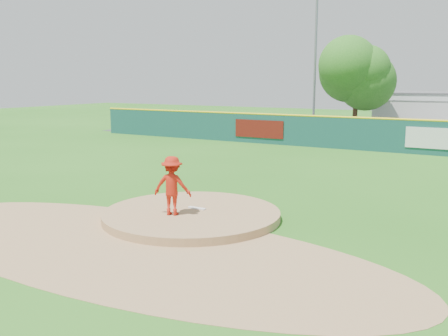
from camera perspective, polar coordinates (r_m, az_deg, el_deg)
The scene contains 11 objects.
ground at distance 15.63m, azimuth -3.71°, elevation -5.80°, with size 120.00×120.00×0.00m, color #286B19.
pitchers_mound at distance 15.63m, azimuth -3.71°, elevation -5.80°, with size 5.50×5.50×0.50m, color #9E774C.
pitching_rubber at distance 15.80m, azimuth -3.12°, elevation -4.61°, with size 0.60×0.15×0.04m, color white.
infield_dirt_arc at distance 13.37m, azimuth -10.99°, elevation -8.71°, with size 15.40×15.40×0.01m, color #9E774C.
parking_lot at distance 40.57m, azimuth 18.12°, elevation 3.49°, with size 44.00×16.00×0.02m, color #38383A.
pitcher at distance 15.01m, azimuth -5.93°, elevation -2.02°, with size 1.15×0.66×1.78m, color #B21E0F.
fence_banners at distance 31.94m, azimuth 13.19°, elevation 3.88°, with size 14.94×0.04×1.20m.
playground_slide at distance 42.41m, azimuth 0.16°, elevation 5.21°, with size 0.91×2.57×1.42m.
outfield_fence at distance 31.76m, azimuth 14.74°, elevation 3.95°, with size 40.00×0.14×2.07m.
deciduous_tree at distance 38.89m, azimuth 14.92°, elevation 10.10°, with size 5.60×5.60×7.36m.
light_pole_left at distance 42.06m, azimuth 10.39°, elevation 12.28°, with size 1.75×0.25×11.00m.
Camera 1 is at (8.43, -12.46, 4.25)m, focal length 40.00 mm.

